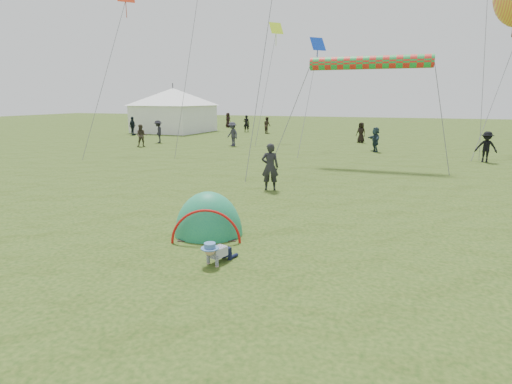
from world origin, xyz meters
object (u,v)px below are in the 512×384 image
(popup_tent, at_px, (209,234))
(event_marquee, at_px, (174,109))
(crawling_toddler, at_px, (216,252))
(standing_adult, at_px, (270,167))

(popup_tent, height_order, event_marquee, event_marquee)
(crawling_toddler, xyz_separation_m, popup_tent, (-0.98, 1.62, -0.26))
(popup_tent, xyz_separation_m, event_marquee, (-17.64, 28.02, 2.38))
(crawling_toddler, bearing_deg, standing_adult, 116.62)
(crawling_toddler, height_order, event_marquee, event_marquee)
(popup_tent, relative_size, standing_adult, 1.26)
(standing_adult, bearing_deg, popup_tent, 73.70)
(popup_tent, bearing_deg, standing_adult, 70.49)
(crawling_toddler, distance_m, event_marquee, 35.07)
(popup_tent, bearing_deg, crawling_toddler, -78.99)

